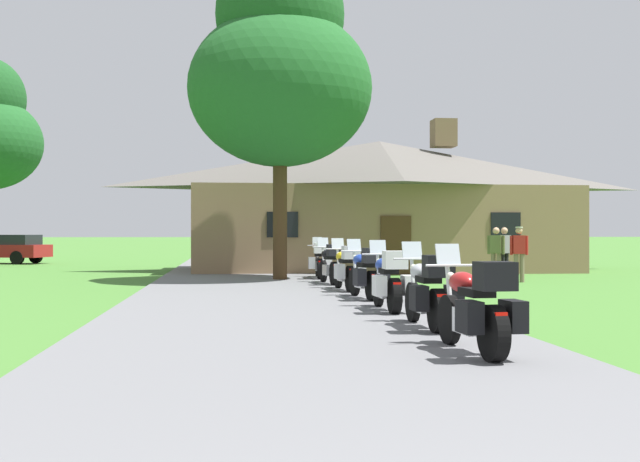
% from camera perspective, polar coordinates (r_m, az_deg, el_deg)
% --- Properties ---
extents(ground_plane, '(500.00, 500.00, 0.00)m').
position_cam_1_polar(ground_plane, '(21.69, -3.90, -4.09)').
color(ground_plane, '#42752D').
extents(asphalt_driveway, '(6.40, 80.00, 0.06)m').
position_cam_1_polar(asphalt_driveway, '(19.70, -3.65, -4.40)').
color(asphalt_driveway, slate).
rests_on(asphalt_driveway, ground).
extents(motorcycle_red_nearest_to_camera, '(0.80, 2.08, 1.30)m').
position_cam_1_polar(motorcycle_red_nearest_to_camera, '(9.59, 11.17, -5.46)').
color(motorcycle_red_nearest_to_camera, black).
rests_on(motorcycle_red_nearest_to_camera, asphalt_driveway).
extents(motorcycle_silver_second_in_row, '(0.73, 2.08, 1.30)m').
position_cam_1_polar(motorcycle_silver_second_in_row, '(12.08, 7.77, -4.36)').
color(motorcycle_silver_second_in_row, black).
rests_on(motorcycle_silver_second_in_row, asphalt_driveway).
extents(motorcycle_blue_third_in_row, '(0.73, 2.08, 1.30)m').
position_cam_1_polar(motorcycle_blue_third_in_row, '(14.70, 4.93, -3.60)').
color(motorcycle_blue_third_in_row, black).
rests_on(motorcycle_blue_third_in_row, asphalt_driveway).
extents(motorcycle_blue_fourth_in_row, '(0.85, 2.08, 1.30)m').
position_cam_1_polar(motorcycle_blue_fourth_in_row, '(17.38, 3.31, -3.07)').
color(motorcycle_blue_fourth_in_row, black).
rests_on(motorcycle_blue_fourth_in_row, asphalt_driveway).
extents(motorcycle_yellow_fifth_in_row, '(0.81, 2.08, 1.30)m').
position_cam_1_polar(motorcycle_yellow_fifth_in_row, '(19.85, 1.89, -2.70)').
color(motorcycle_yellow_fifth_in_row, black).
rests_on(motorcycle_yellow_fifth_in_row, asphalt_driveway).
extents(motorcycle_black_sixth_in_row, '(0.69, 2.08, 1.30)m').
position_cam_1_polar(motorcycle_black_sixth_in_row, '(22.50, 0.70, -2.37)').
color(motorcycle_black_sixth_in_row, black).
rests_on(motorcycle_black_sixth_in_row, asphalt_driveway).
extents(motorcycle_orange_farthest_in_row, '(0.76, 2.08, 1.30)m').
position_cam_1_polar(motorcycle_orange_farthest_in_row, '(25.23, -0.05, -2.15)').
color(motorcycle_orange_farthest_in_row, black).
rests_on(motorcycle_orange_farthest_in_row, asphalt_driveway).
extents(stone_lodge, '(15.32, 6.67, 6.02)m').
position_cam_1_polar(stone_lodge, '(31.69, 4.27, 1.94)').
color(stone_lodge, '#896B4C').
rests_on(stone_lodge, ground).
extents(bystander_gray_shirt_near_lodge, '(0.48, 0.37, 1.67)m').
position_cam_1_polar(bystander_gray_shirt_near_lodge, '(25.57, 13.03, -1.39)').
color(bystander_gray_shirt_near_lodge, black).
rests_on(bystander_gray_shirt_near_lodge, ground).
extents(bystander_olive_shirt_beside_signpost, '(0.47, 0.38, 1.67)m').
position_cam_1_polar(bystander_olive_shirt_beside_signpost, '(25.32, 12.46, -1.41)').
color(bystander_olive_shirt_beside_signpost, '#75664C').
rests_on(bystander_olive_shirt_beside_signpost, ground).
extents(bystander_red_shirt_by_tree, '(0.54, 0.28, 1.69)m').
position_cam_1_polar(bystander_red_shirt_by_tree, '(24.84, 14.02, -1.39)').
color(bystander_red_shirt_by_tree, '#75664C').
rests_on(bystander_red_shirt_by_tree, ground).
extents(tree_by_lodge_front, '(5.69, 5.69, 10.37)m').
position_cam_1_polar(tree_by_lodge_front, '(25.20, -2.87, 11.63)').
color(tree_by_lodge_front, '#422D19').
rests_on(tree_by_lodge_front, ground).
extents(parked_red_suv_far_left, '(4.93, 3.04, 1.40)m').
position_cam_1_polar(parked_red_suv_far_left, '(41.59, -21.84, -1.11)').
color(parked_red_suv_far_left, maroon).
rests_on(parked_red_suv_far_left, ground).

